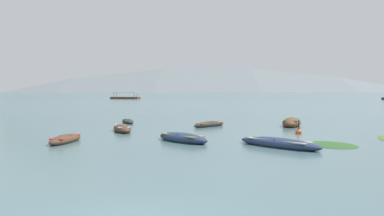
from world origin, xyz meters
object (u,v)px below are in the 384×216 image
object	(u,v)px
rowboat_8	(279,143)
rowboat_3	(66,139)
mooring_buoy	(299,132)
rowboat_2	(128,121)
rowboat_4	(209,125)
rowboat_7	(292,123)
rowboat_6	(183,138)
ferry_2	(125,98)
rowboat_1	(122,129)

from	to	relation	value
rowboat_8	rowboat_3	bearing A→B (deg)	177.46
rowboat_8	mooring_buoy	size ratio (longest dim) A/B	4.17
rowboat_2	rowboat_4	size ratio (longest dim) A/B	0.98
rowboat_7	rowboat_4	bearing A→B (deg)	-168.62
rowboat_8	mooring_buoy	distance (m)	6.13
rowboat_7	rowboat_8	world-z (taller)	rowboat_7
rowboat_2	mooring_buoy	world-z (taller)	mooring_buoy
rowboat_4	rowboat_6	xyz separation A→B (m)	(-0.83, -8.83, 0.03)
rowboat_2	rowboat_3	world-z (taller)	rowboat_3
rowboat_4	rowboat_8	xyz separation A→B (m)	(4.00, -10.28, 0.02)
rowboat_3	rowboat_8	size ratio (longest dim) A/B	0.79
rowboat_3	ferry_2	bearing A→B (deg)	104.56
rowboat_4	ferry_2	bearing A→B (deg)	109.45
ferry_2	rowboat_8	bearing A→B (deg)	-70.38
rowboat_1	rowboat_4	distance (m)	6.88
rowboat_3	rowboat_2	bearing A→B (deg)	90.75
rowboat_6	rowboat_3	bearing A→B (deg)	-170.85
rowboat_8	ferry_2	xyz separation A→B (m)	(-39.48, 110.74, 0.27)
rowboat_2	rowboat_7	xyz separation A→B (m)	(13.25, -1.29, 0.12)
rowboat_2	rowboat_7	bearing A→B (deg)	-5.54
rowboat_8	ferry_2	distance (m)	117.56
ferry_2	mooring_buoy	bearing A→B (deg)	-68.50
rowboat_8	rowboat_4	bearing A→B (deg)	111.27
rowboat_3	ferry_2	world-z (taller)	ferry_2
mooring_buoy	rowboat_7	bearing A→B (deg)	86.08
rowboat_2	rowboat_4	xyz separation A→B (m)	(7.00, -2.54, 0.02)
rowboat_1	rowboat_6	world-z (taller)	rowboat_6
mooring_buoy	rowboat_6	bearing A→B (deg)	-146.71
rowboat_4	ferry_2	world-z (taller)	ferry_2
rowboat_2	rowboat_8	bearing A→B (deg)	-49.36
rowboat_2	mooring_buoy	xyz separation A→B (m)	(12.86, -6.99, -0.03)
rowboat_1	rowboat_8	size ratio (longest dim) A/B	0.86
rowboat_6	mooring_buoy	world-z (taller)	mooring_buoy
rowboat_1	rowboat_4	size ratio (longest dim) A/B	1.13
rowboat_4	mooring_buoy	distance (m)	7.35
rowboat_7	ferry_2	size ratio (longest dim) A/B	0.41
rowboat_1	rowboat_7	xyz separation A→B (m)	(11.75, 5.39, 0.07)
rowboat_3	rowboat_4	bearing A→B (deg)	55.08
rowboat_4	mooring_buoy	xyz separation A→B (m)	(5.86, -4.44, -0.06)
ferry_2	mooring_buoy	distance (m)	112.75
rowboat_7	ferry_2	world-z (taller)	ferry_2
rowboat_2	ferry_2	xyz separation A→B (m)	(-28.47, 97.92, 0.32)
ferry_2	rowboat_4	bearing A→B (deg)	-70.55
rowboat_6	ferry_2	size ratio (longest dim) A/B	0.34
mooring_buoy	rowboat_4	bearing A→B (deg)	142.81
rowboat_4	ferry_2	distance (m)	106.54
rowboat_1	rowboat_4	bearing A→B (deg)	36.94
rowboat_8	ferry_2	size ratio (longest dim) A/B	0.41
rowboat_7	rowboat_8	bearing A→B (deg)	-101.01
rowboat_3	rowboat_7	distance (m)	17.13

